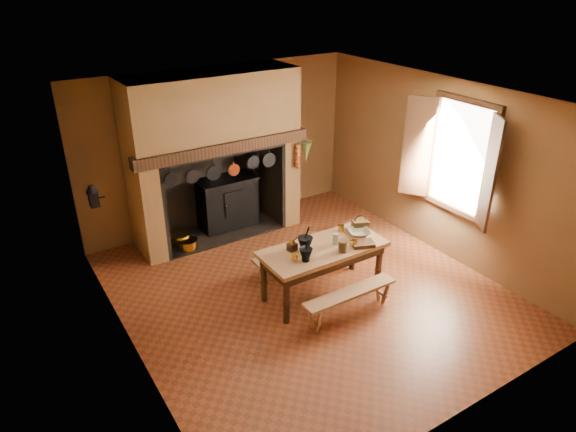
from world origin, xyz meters
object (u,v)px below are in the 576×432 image
(coffee_grinder, at_px, (292,246))
(wicker_basket, at_px, (360,224))
(work_table, at_px, (323,254))
(mixing_bowl, at_px, (359,233))
(bench_front, at_px, (350,298))
(iron_range, at_px, (228,202))

(coffee_grinder, bearing_deg, wicker_basket, -11.39)
(work_table, height_order, coffee_grinder, coffee_grinder)
(mixing_bowl, bearing_deg, wicker_basket, 47.22)
(bench_front, relative_size, mixing_bowl, 4.43)
(work_table, bearing_deg, coffee_grinder, 160.31)
(mixing_bowl, bearing_deg, coffee_grinder, 172.20)
(iron_range, relative_size, mixing_bowl, 5.11)
(bench_front, height_order, wicker_basket, wicker_basket)
(bench_front, bearing_deg, mixing_bowl, 44.61)
(mixing_bowl, xyz_separation_m, wicker_basket, (0.15, 0.16, 0.03))
(wicker_basket, bearing_deg, mixing_bowl, -107.80)
(iron_range, bearing_deg, work_table, -86.06)
(wicker_basket, bearing_deg, work_table, -143.30)
(mixing_bowl, bearing_deg, work_table, -179.60)
(bench_front, relative_size, wicker_basket, 4.93)
(work_table, xyz_separation_m, wicker_basket, (0.78, 0.16, 0.19))
(bench_front, height_order, mixing_bowl, mixing_bowl)
(work_table, bearing_deg, mixing_bowl, 0.40)
(coffee_grinder, distance_m, mixing_bowl, 1.06)
(iron_range, relative_size, coffee_grinder, 9.28)
(coffee_grinder, bearing_deg, iron_range, 72.54)
(mixing_bowl, relative_size, wicker_basket, 1.11)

